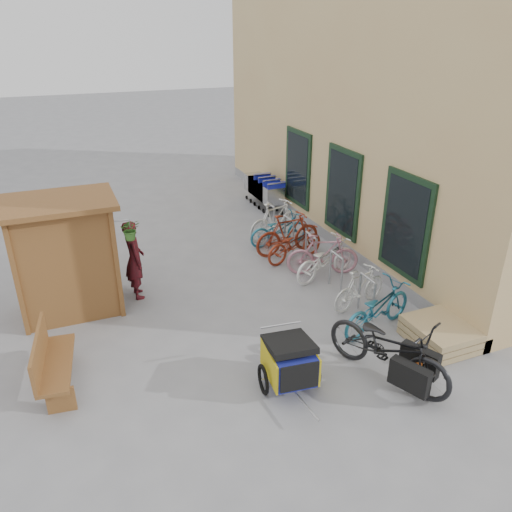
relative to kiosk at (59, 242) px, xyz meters
name	(u,v)px	position (x,y,z in m)	size (l,w,h in m)	color
ground	(262,339)	(3.28, -2.47, -1.55)	(80.00, 80.00, 0.00)	gray
building	(413,100)	(9.77, 2.03, 1.94)	(6.07, 13.00, 7.00)	tan
kiosk	(59,242)	(0.00, 0.00, 0.00)	(2.49, 1.65, 2.40)	brown
bike_rack	(311,248)	(5.58, -0.07, -1.04)	(0.05, 5.35, 0.86)	#A5A8AD
pallet_stack	(440,334)	(6.28, -3.87, -1.34)	(1.00, 1.20, 0.40)	tan
bench	(50,361)	(-0.41, -2.47, -1.04)	(0.67, 1.64, 1.01)	brown
shopping_carts	(264,188)	(6.28, 4.48, -0.92)	(0.61, 2.05, 1.09)	silver
child_trailer	(290,360)	(3.16, -3.91, -1.03)	(0.99, 1.63, 0.94)	navy
cargo_bike	(390,348)	(4.77, -4.33, -0.96)	(1.61, 2.41, 1.20)	black
person_kiosk	(134,259)	(1.41, 0.10, -0.68)	(0.64, 0.42, 1.75)	maroon
bike_0	(378,308)	(5.46, -3.01, -1.07)	(0.64, 1.84, 0.97)	#226D8B
bike_1	(360,288)	(5.64, -2.13, -1.11)	(0.42, 1.48, 0.89)	white
bike_2	(325,259)	(5.63, -0.69, -1.08)	(0.63, 1.79, 0.94)	white
bike_3	(323,254)	(5.66, -0.51, -1.04)	(0.48, 1.70, 1.02)	#BA7889
bike_4	(295,244)	(5.41, 0.44, -1.10)	(0.60, 1.71, 0.90)	maroon
bike_5	(288,234)	(5.42, 0.87, -1.00)	(0.52, 1.83, 1.10)	maroon
bike_6	(279,229)	(5.44, 1.49, -1.11)	(0.58, 1.67, 0.88)	#226D8B
bike_7	(275,220)	(5.53, 1.92, -1.01)	(0.51, 1.80, 1.08)	white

